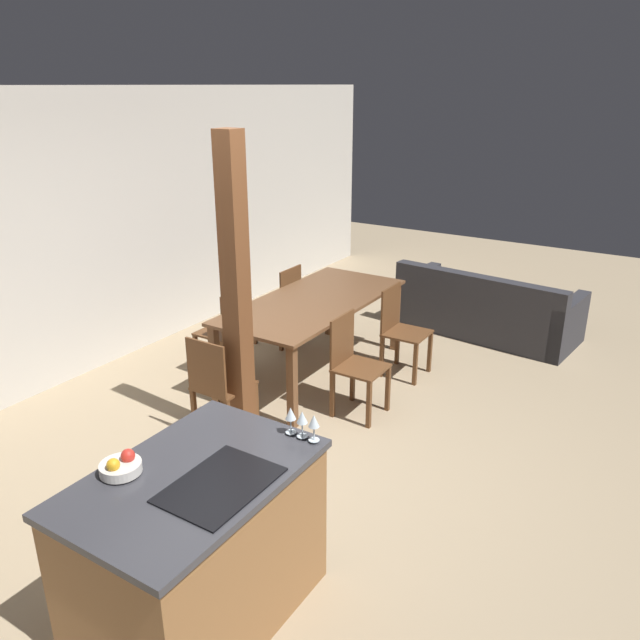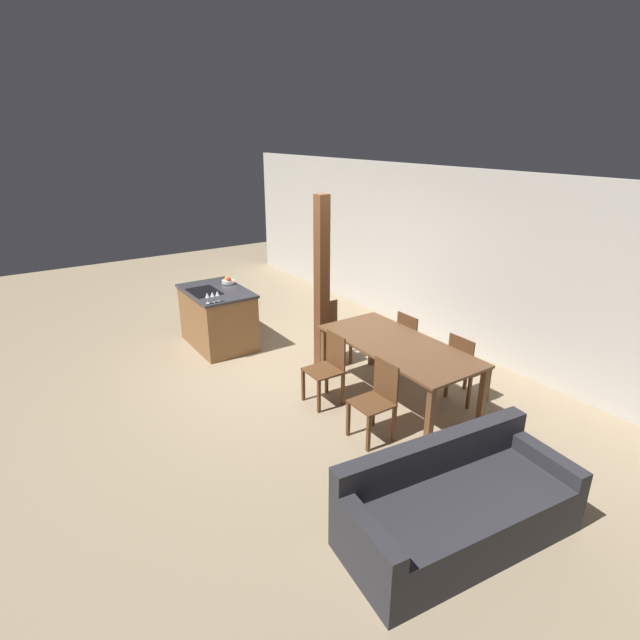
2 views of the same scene
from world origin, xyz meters
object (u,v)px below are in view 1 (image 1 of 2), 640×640
object	(u,v)px
wine_glass_far	(291,415)
dining_chair_head_end	(218,385)
dining_chair_near_left	(354,363)
dining_chair_far_right	(282,304)
fruit_bowl	(121,466)
couch	(486,311)
wine_glass_near	(314,422)
kitchen_island	(198,547)
dining_table	(314,309)
timber_post	(236,299)
dining_chair_far_left	(226,330)
dining_chair_near_right	(400,329)
wine_glass_middle	(302,418)

from	to	relation	value
wine_glass_far	dining_chair_head_end	bearing A→B (deg)	56.06
dining_chair_near_left	dining_chair_far_right	size ratio (longest dim) A/B	1.00
fruit_bowl	couch	size ratio (longest dim) A/B	0.10
wine_glass_near	dining_chair_near_left	distance (m)	2.08
dining_chair_near_left	wine_glass_far	bearing A→B (deg)	-161.22
kitchen_island	dining_table	bearing A→B (deg)	21.46
timber_post	dining_chair_far_right	bearing A→B (deg)	26.23
dining_chair_far_left	dining_chair_head_end	distance (m)	1.18
dining_table	dining_chair_near_right	distance (m)	0.88
fruit_bowl	dining_chair_near_left	world-z (taller)	fruit_bowl
wine_glass_middle	dining_chair_far_left	bearing A→B (deg)	48.97
fruit_bowl	timber_post	bearing A→B (deg)	20.82
dining_chair_near_right	dining_chair_far_right	size ratio (longest dim) A/B	1.00
dining_chair_far_right	dining_chair_far_left	bearing A→B (deg)	0.00
dining_chair_head_end	timber_post	distance (m)	0.77
kitchen_island	timber_post	size ratio (longest dim) A/B	0.52
dining_chair_far_right	timber_post	xyz separation A→B (m)	(-1.83, -0.90, 0.75)
dining_chair_far_right	timber_post	size ratio (longest dim) A/B	0.36
fruit_bowl	dining_chair_head_end	world-z (taller)	fruit_bowl
wine_glass_middle	dining_chair_near_left	distance (m)	2.05
dining_chair_far_left	timber_post	distance (m)	1.48
wine_glass_far	dining_chair_near_left	bearing A→B (deg)	18.78
wine_glass_far	timber_post	distance (m)	1.49
couch	dining_chair_far_right	bearing A→B (deg)	45.94
couch	wine_glass_middle	bearing A→B (deg)	100.50
dining_table	dining_chair_head_end	world-z (taller)	dining_chair_head_end
dining_chair_far_left	dining_table	bearing A→B (deg)	123.50
wine_glass_far	dining_chair_near_left	distance (m)	2.03
wine_glass_far	couch	size ratio (longest dim) A/B	0.07
couch	dining_chair_near_right	bearing A→B (deg)	81.76
dining_chair_near_left	couch	xyz separation A→B (m)	(2.43, -0.39, -0.20)
wine_glass_middle	wine_glass_far	size ratio (longest dim) A/B	1.00
dining_chair_head_end	fruit_bowl	bearing A→B (deg)	117.02
wine_glass_near	dining_chair_far_right	bearing A→B (deg)	38.27
kitchen_island	wine_glass_near	distance (m)	0.88
fruit_bowl	dining_chair_head_end	xyz separation A→B (m)	(1.65, 0.84, -0.49)
kitchen_island	dining_chair_near_right	size ratio (longest dim) A/B	1.44
dining_chair_near_right	timber_post	distance (m)	2.05
dining_table	couch	distance (m)	2.29
wine_glass_near	dining_chair_near_left	size ratio (longest dim) A/B	0.17
kitchen_island	dining_chair_head_end	distance (m)	1.85
wine_glass_middle	couch	distance (m)	4.36
dining_chair_near_right	dining_chair_far_left	size ratio (longest dim) A/B	1.00
dining_chair_near_left	couch	world-z (taller)	dining_chair_near_left
kitchen_island	dining_chair_far_right	size ratio (longest dim) A/B	1.44
kitchen_island	dining_chair_head_end	xyz separation A→B (m)	(1.47, 1.13, 0.01)
dining_chair_far_right	dining_chair_head_end	bearing A→B (deg)	20.62
kitchen_island	dining_chair_head_end	size ratio (longest dim) A/B	1.44
wine_glass_near	dining_chair_head_end	world-z (taller)	wine_glass_near
wine_glass_near	dining_chair_near_right	bearing A→B (deg)	15.61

